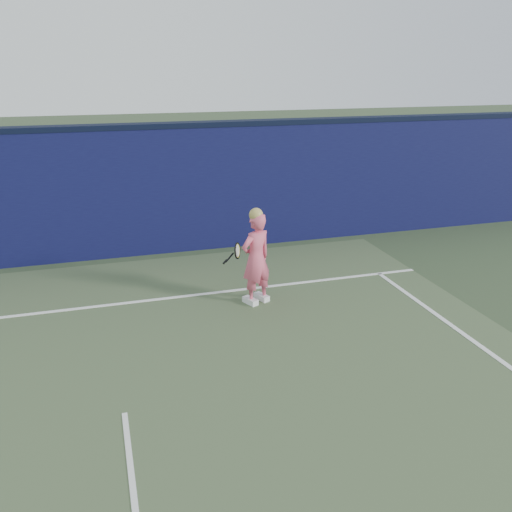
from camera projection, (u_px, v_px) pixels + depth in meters
name	position (u px, v px, depth m)	size (l,w,h in m)	color
ground	(131.00, 476.00, 5.12)	(80.00, 80.00, 0.00)	#314329
backstop_wall	(101.00, 195.00, 10.57)	(24.00, 0.40, 2.50)	#0C0D37
wall_cap	(94.00, 127.00, 10.14)	(24.00, 0.42, 0.10)	black
player	(256.00, 258.00, 8.60)	(0.65, 0.55, 1.58)	#E65975
racket	(236.00, 252.00, 8.95)	(0.41, 0.40, 0.29)	black
court_lines	(134.00, 500.00, 4.82)	(11.00, 12.04, 0.01)	white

